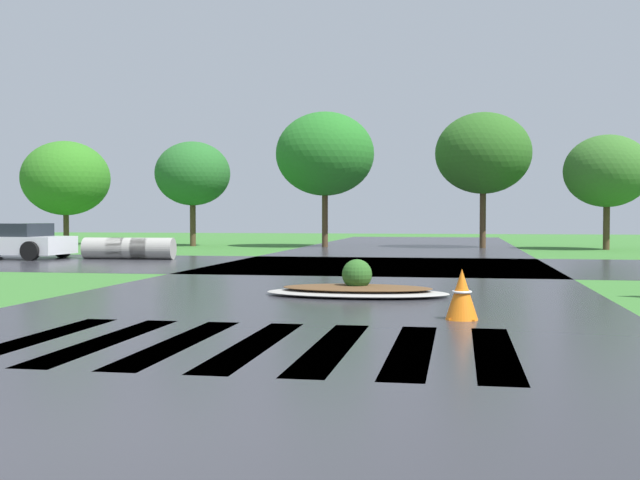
{
  "coord_description": "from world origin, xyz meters",
  "views": [
    {
      "loc": [
        2.31,
        -4.43,
        1.49
      ],
      "look_at": [
        -0.16,
        9.53,
        1.04
      ],
      "focal_mm": 44.26,
      "sensor_mm": 36.0,
      "label": 1
    }
  ],
  "objects_px": {
    "car_dark_suv": "(12,242)",
    "drainage_pipe_stack": "(129,248)",
    "traffic_cone": "(462,295)",
    "median_island": "(357,289)"
  },
  "relations": [
    {
      "from": "drainage_pipe_stack",
      "to": "traffic_cone",
      "type": "distance_m",
      "value": 17.75
    },
    {
      "from": "car_dark_suv",
      "to": "drainage_pipe_stack",
      "type": "xyz_separation_m",
      "value": [
        4.11,
        0.34,
        -0.22
      ]
    },
    {
      "from": "car_dark_suv",
      "to": "traffic_cone",
      "type": "relative_size",
      "value": 5.55
    },
    {
      "from": "median_island",
      "to": "car_dark_suv",
      "type": "height_order",
      "value": "car_dark_suv"
    },
    {
      "from": "drainage_pipe_stack",
      "to": "car_dark_suv",
      "type": "bearing_deg",
      "value": -175.21
    },
    {
      "from": "median_island",
      "to": "drainage_pipe_stack",
      "type": "distance_m",
      "value": 14.19
    },
    {
      "from": "car_dark_suv",
      "to": "traffic_cone",
      "type": "bearing_deg",
      "value": 141.07
    },
    {
      "from": "drainage_pipe_stack",
      "to": "traffic_cone",
      "type": "bearing_deg",
      "value": -51.28
    },
    {
      "from": "median_island",
      "to": "car_dark_suv",
      "type": "distance_m",
      "value": 16.93
    },
    {
      "from": "car_dark_suv",
      "to": "drainage_pipe_stack",
      "type": "bearing_deg",
      "value": -172.53
    }
  ]
}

